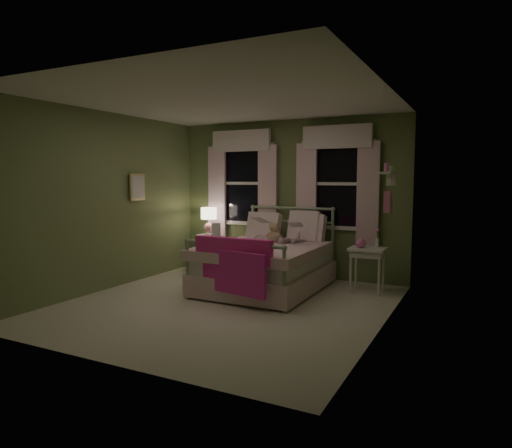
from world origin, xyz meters
The scene contains 18 objects.
room_shell centered at (0.00, 0.00, 1.30)m, with size 4.20×4.20×4.20m.
bed centered at (0.11, 1.02, 0.38)m, with size 1.58×2.04×1.18m.
pink_throw centered at (0.11, 0.00, 0.61)m, with size 1.10×0.26×0.71m.
child_left centered at (-0.17, 1.45, 0.97)m, with size 0.29×0.19×0.81m, color #F7D1DD.
child_right centered at (0.39, 1.45, 0.92)m, with size 0.34×0.27×0.71m, color #F7D1DD.
book_left centered at (-0.17, 1.20, 0.96)m, with size 0.20×0.27×0.03m, color beige.
book_right centered at (0.39, 1.20, 0.92)m, with size 0.20×0.27×0.02m, color beige.
teddy_bear centered at (0.11, 1.29, 0.79)m, with size 0.24×0.20×0.32m.
nightstand_left centered at (-1.33, 1.71, 0.42)m, with size 0.46×0.46×0.65m.
table_lamp centered at (-1.33, 1.71, 0.95)m, with size 0.27×0.27×0.45m.
book_nightstand centered at (-1.23, 1.63, 0.66)m, with size 0.16×0.22×0.02m, color beige.
nightstand_right centered at (1.49, 1.48, 0.55)m, with size 0.50×0.40×0.64m.
pink_toy centered at (1.39, 1.48, 0.71)m, with size 0.14×0.19×0.14m.
bud_vase centered at (1.61, 1.53, 0.79)m, with size 0.06×0.06×0.28m.
window_left centered at (-0.85, 2.03, 1.62)m, with size 1.34×0.13×1.96m.
window_right centered at (0.85, 2.03, 1.62)m, with size 1.34×0.13×1.96m.
wall_shelf centered at (1.90, 0.70, 1.52)m, with size 0.15×0.50×0.60m.
framed_picture centered at (-1.95, 0.60, 1.50)m, with size 0.03×0.32×0.42m.
Camera 1 is at (2.96, -4.98, 1.64)m, focal length 32.00 mm.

